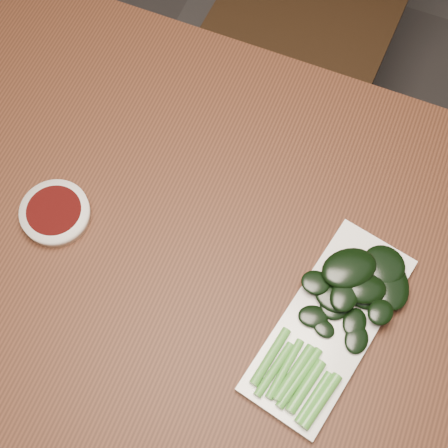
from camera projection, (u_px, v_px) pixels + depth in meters
ground at (217, 353)px, 1.65m from camera, size 6.00×6.00×0.00m
table at (212, 269)px, 1.03m from camera, size 1.40×0.80×0.75m
sauce_bowl at (55, 213)px, 0.98m from camera, size 0.11×0.11×0.03m
serving_plate at (329, 324)px, 0.91m from camera, size 0.19×0.33×0.01m
gai_lan at (344, 307)px, 0.91m from camera, size 0.19×0.30×0.03m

